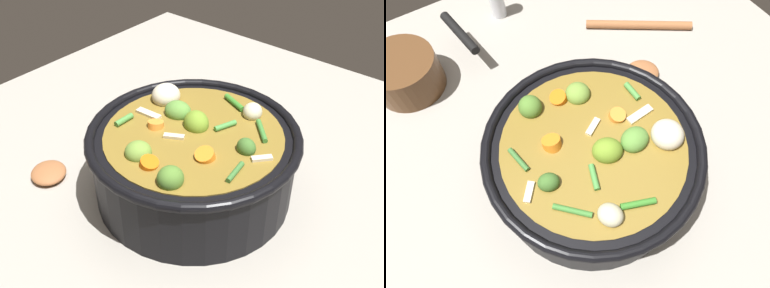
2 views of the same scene
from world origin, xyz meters
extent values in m
plane|color=#9E998E|center=(0.00, 0.00, 0.00)|extent=(1.10, 1.10, 0.00)
cylinder|color=black|center=(0.00, 0.00, 0.06)|extent=(0.31, 0.31, 0.11)
torus|color=black|center=(0.00, 0.00, 0.11)|extent=(0.32, 0.32, 0.02)
cylinder|color=olive|center=(0.00, 0.00, 0.06)|extent=(0.27, 0.27, 0.11)
ellipsoid|color=#51802F|center=(0.10, 0.05, 0.12)|extent=(0.04, 0.04, 0.03)
ellipsoid|color=olive|center=(0.09, -0.03, 0.12)|extent=(0.04, 0.04, 0.03)
ellipsoid|color=#5C923B|center=(-0.03, -0.05, 0.12)|extent=(0.04, 0.05, 0.03)
ellipsoid|color=#406E2B|center=(-0.02, 0.08, 0.12)|extent=(0.03, 0.04, 0.03)
ellipsoid|color=olive|center=(-0.02, -0.01, 0.12)|extent=(0.05, 0.06, 0.04)
cylinder|color=orange|center=(0.02, -0.06, 0.12)|extent=(0.03, 0.03, 0.02)
cylinder|color=orange|center=(0.03, 0.05, 0.12)|extent=(0.03, 0.03, 0.02)
cylinder|color=orange|center=(0.10, 0.00, 0.12)|extent=(0.03, 0.03, 0.02)
ellipsoid|color=beige|center=(-0.10, 0.04, 0.12)|extent=(0.04, 0.04, 0.03)
ellipsoid|color=beige|center=(-0.05, -0.10, 0.12)|extent=(0.05, 0.05, 0.04)
cylinder|color=#4C8F3E|center=(0.04, -0.10, 0.12)|extent=(0.03, 0.01, 0.01)
cylinder|color=#479240|center=(-0.04, 0.03, 0.12)|extent=(0.04, 0.02, 0.01)
cylinder|color=#388229|center=(-0.10, 0.00, 0.12)|extent=(0.03, 0.05, 0.01)
cylinder|color=#3C7332|center=(0.04, 0.10, 0.12)|extent=(0.04, 0.01, 0.01)
cylinder|color=#3F8133|center=(-0.07, 0.08, 0.12)|extent=(0.04, 0.04, 0.01)
cube|color=beige|center=(0.01, -0.09, 0.12)|extent=(0.02, 0.04, 0.01)
cube|color=beige|center=(-0.01, 0.11, 0.12)|extent=(0.03, 0.03, 0.01)
cube|color=beige|center=(0.03, -0.02, 0.12)|extent=(0.02, 0.03, 0.01)
ellipsoid|color=#A16138|center=(0.13, -0.21, 0.01)|extent=(0.08, 0.09, 0.02)
camera|label=1|loc=(0.44, 0.36, 0.52)|focal=43.94mm
camera|label=2|loc=(-0.19, 0.15, 0.56)|focal=33.13mm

